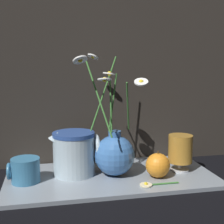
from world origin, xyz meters
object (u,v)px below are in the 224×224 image
at_px(tea_glass, 180,150).
at_px(orange_fruit, 158,165).
at_px(yellow_mug, 25,170).
at_px(vase_with_flowers, 115,153).
at_px(ceramic_pitcher, 75,151).

relative_size(tea_glass, orange_fruit, 1.42).
height_order(yellow_mug, tea_glass, tea_glass).
height_order(vase_with_flowers, tea_glass, vase_with_flowers).
bearing_deg(tea_glass, orange_fruit, -154.98).
relative_size(yellow_mug, ceramic_pitcher, 0.60).
bearing_deg(tea_glass, ceramic_pitcher, 173.86).
bearing_deg(orange_fruit, yellow_mug, 173.77).
distance_m(vase_with_flowers, ceramic_pitcher, 0.13).
height_order(vase_with_flowers, yellow_mug, vase_with_flowers).
height_order(vase_with_flowers, ceramic_pitcher, vase_with_flowers).
bearing_deg(yellow_mug, vase_with_flowers, 0.48).
height_order(tea_glass, orange_fruit, tea_glass).
bearing_deg(tea_glass, yellow_mug, 179.95).
relative_size(vase_with_flowers, yellow_mug, 4.03).
relative_size(yellow_mug, tea_glass, 0.79).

